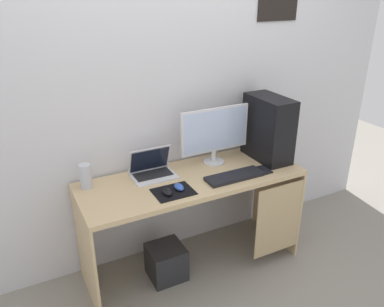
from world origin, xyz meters
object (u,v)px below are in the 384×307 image
(monitor, at_px, (215,133))
(subwoofer, at_px, (166,262))
(pc_tower, at_px, (268,128))
(laptop, at_px, (152,170))
(mouse_left, at_px, (179,187))
(cell_phone, at_px, (264,170))
(mouse_right, at_px, (167,192))
(keyboard, at_px, (234,176))
(speaker, at_px, (86,176))

(monitor, xyz_separation_m, subwoofer, (-0.49, -0.17, -0.87))
(pc_tower, height_order, laptop, pc_tower)
(mouse_left, relative_size, cell_phone, 0.74)
(mouse_right, xyz_separation_m, subwoofer, (0.02, 0.11, -0.65))
(keyboard, bearing_deg, speaker, 160.98)
(speaker, distance_m, cell_phone, 1.25)
(pc_tower, height_order, cell_phone, pc_tower)
(monitor, bearing_deg, keyboard, -89.70)
(keyboard, bearing_deg, laptop, 149.38)
(speaker, xyz_separation_m, cell_phone, (1.21, -0.33, -0.08))
(subwoofer, bearing_deg, keyboard, -12.63)
(pc_tower, height_order, mouse_left, pc_tower)
(speaker, height_order, mouse_left, speaker)
(mouse_left, distance_m, cell_phone, 0.67)
(monitor, height_order, mouse_left, monitor)
(monitor, bearing_deg, subwoofer, -160.87)
(mouse_left, bearing_deg, monitor, 31.82)
(pc_tower, relative_size, monitor, 0.88)
(mouse_left, bearing_deg, keyboard, -2.73)
(monitor, height_order, keyboard, monitor)
(pc_tower, xyz_separation_m, laptop, (-0.90, 0.12, -0.20))
(monitor, bearing_deg, mouse_left, -148.18)
(pc_tower, distance_m, cell_phone, 0.33)
(keyboard, bearing_deg, subwoofer, 167.37)
(pc_tower, height_order, speaker, pc_tower)
(speaker, bearing_deg, monitor, -2.94)
(pc_tower, relative_size, speaker, 2.89)
(mouse_left, bearing_deg, laptop, 105.77)
(cell_phone, height_order, subwoofer, cell_phone)
(laptop, height_order, cell_phone, laptop)
(laptop, height_order, mouse_left, laptop)
(pc_tower, bearing_deg, mouse_right, -168.73)
(cell_phone, bearing_deg, mouse_left, 178.24)
(speaker, height_order, subwoofer, speaker)
(speaker, relative_size, subwoofer, 0.66)
(laptop, bearing_deg, mouse_right, -93.39)
(speaker, relative_size, keyboard, 0.40)
(pc_tower, distance_m, mouse_right, 0.96)
(monitor, xyz_separation_m, keyboard, (0.00, -0.28, -0.23))
(keyboard, distance_m, subwoofer, 0.81)
(monitor, xyz_separation_m, cell_phone, (0.26, -0.28, -0.24))
(laptop, distance_m, mouse_right, 0.30)
(monitor, bearing_deg, laptop, 178.29)
(pc_tower, xyz_separation_m, speaker, (-1.36, 0.15, -0.16))
(monitor, relative_size, laptop, 1.81)
(speaker, bearing_deg, mouse_right, -37.28)
(speaker, distance_m, subwoofer, 0.88)
(cell_phone, bearing_deg, pc_tower, 49.88)
(speaker, relative_size, mouse_left, 1.75)
(cell_phone, bearing_deg, keyboard, 179.85)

